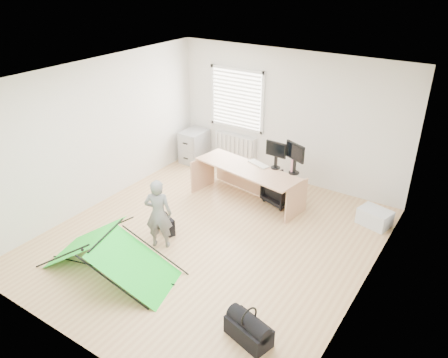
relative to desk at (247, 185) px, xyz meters
The scene contains 18 objects.
ground 1.46m from the desk, 84.06° to the right, with size 5.50×5.50×0.00m, color tan.
back_wall 1.68m from the desk, 83.79° to the left, with size 5.00×0.02×2.70m, color silver.
window 2.06m from the desk, 128.93° to the left, with size 1.20×0.06×1.20m, color silver.
radiator 1.65m from the desk, 129.80° to the left, with size 1.00×0.12×0.60m, color silver.
desk is the anchor object (origin of this frame).
filing_cabinet 2.21m from the desk, 153.69° to the left, with size 0.47×0.63×0.74m, color #A3A5A8.
monitor_left 0.76m from the desk, 33.19° to the left, with size 0.41×0.09×0.39m, color black.
monitor_right 1.04m from the desk, 19.08° to the left, with size 0.45×0.10×0.43m, color black.
keyboard 0.46m from the desk, 68.73° to the left, with size 0.46×0.16×0.02m, color beige.
thermos 0.97m from the desk, 20.85° to the left, with size 0.07×0.07×0.26m, color #CE737F.
office_chair 0.68m from the desk, 30.78° to the left, with size 0.58×0.59×0.54m, color black.
person 2.08m from the desk, 102.00° to the right, with size 0.44×0.29×1.20m, color slate.
kite 3.00m from the desk, 101.83° to the right, with size 2.09×0.91×0.65m, color #15E029, non-canonical shape.
storage_crate 2.38m from the desk, 12.92° to the left, with size 0.53×0.37×0.30m, color silver.
tote_bag 2.46m from the desk, 150.24° to the left, with size 0.34×0.15×0.40m, color #1E9073.
laptop_bag 1.78m from the desk, 109.93° to the right, with size 0.40×0.12×0.30m, color black.
white_box 2.51m from the desk, 119.85° to the right, with size 0.09×0.09×0.09m, color silver.
duffel_bag 3.45m from the desk, 58.72° to the right, with size 0.59×0.30×0.26m, color black.
Camera 1 is at (3.56, -4.98, 4.21)m, focal length 35.00 mm.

